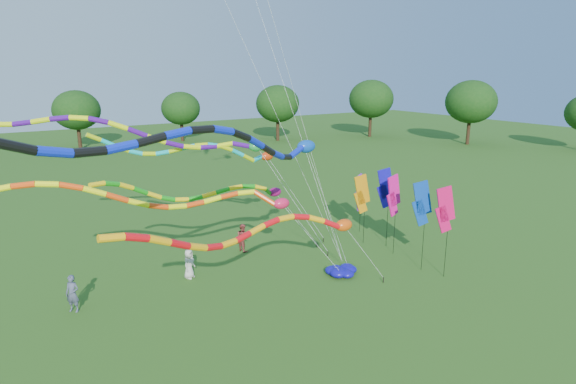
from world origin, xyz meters
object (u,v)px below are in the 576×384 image
blue_nylon_heap (342,269)px  person_b (72,294)px  tube_kite_red (272,230)px  person_a (189,264)px  person_c (243,237)px  tube_kite_orange (186,198)px

blue_nylon_heap → person_b: size_ratio=0.82×
tube_kite_red → person_a: tube_kite_red is taller
tube_kite_red → blue_nylon_heap: 8.02m
tube_kite_red → person_c: tube_kite_red is taller
tube_kite_red → tube_kite_orange: (-2.07, 3.96, 0.70)m
person_a → person_c: bearing=-11.8°
tube_kite_red → tube_kite_orange: size_ratio=0.93×
tube_kite_orange → person_c: bearing=54.0°
tube_kite_red → person_b: (-6.79, 6.22, -3.58)m
blue_nylon_heap → person_a: 8.11m
person_a → person_c: (4.14, 2.01, 0.06)m
tube_kite_orange → tube_kite_red: bearing=-52.1°
tube_kite_red → person_b: bearing=128.9°
tube_kite_red → person_a: size_ratio=8.72×
tube_kite_orange → person_c: tube_kite_orange is taller
blue_nylon_heap → person_c: (-3.00, 5.81, 0.62)m
tube_kite_red → person_b: size_ratio=7.90×
tube_kite_orange → blue_nylon_heap: tube_kite_orange is taller
tube_kite_red → person_b: tube_kite_red is taller
person_a → person_b: bearing=148.8°
person_b → person_c: person_b is taller
tube_kite_orange → blue_nylon_heap: 9.56m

